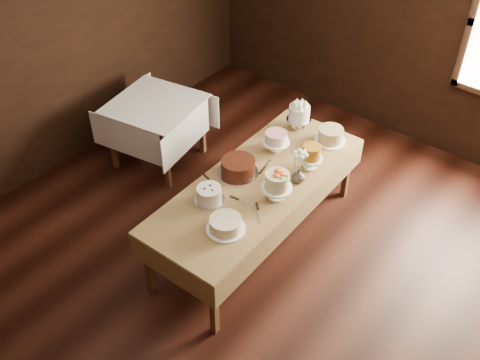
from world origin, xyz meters
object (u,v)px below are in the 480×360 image
cake_meringue (299,118)px  cake_server_c (267,164)px  side_table (155,110)px  cake_speckled (331,135)px  cake_chocolate (238,167)px  cake_server_a (246,203)px  cake_swirl (209,195)px  flower_vase (298,176)px  cake_server_e (213,184)px  cake_lattice (276,142)px  cake_server_b (260,216)px  cake_flowers (277,187)px  display_table (257,186)px  cake_cream (226,225)px  cake_caramel (311,158)px

cake_meringue → cake_server_c: size_ratio=1.24×
side_table → cake_speckled: size_ratio=3.08×
cake_meringue → cake_chocolate: bearing=-90.4°
cake_server_c → cake_server_a: bearing=-172.9°
side_table → cake_swirl: cake_swirl is taller
flower_vase → cake_speckled: bearing=99.0°
side_table → cake_server_e: size_ratio=4.39×
cake_lattice → cake_speckled: bearing=54.3°
cake_meringue → cake_server_b: 1.37m
cake_flowers → cake_server_c: cake_flowers is taller
cake_lattice → cake_server_c: bearing=-71.6°
cake_flowers → cake_swirl: 0.58m
cake_server_c → cake_lattice: bearing=6.5°
cake_speckled → cake_server_b: size_ratio=1.43×
side_table → cake_flowers: bearing=-10.4°
cake_speckled → cake_chocolate: bearing=-111.6°
display_table → cake_lattice: 0.53m
cake_server_b → cake_cream: bearing=-69.5°
cake_chocolate → cake_server_c: (0.13, 0.27, -0.07)m
cake_flowers → cake_server_c: (-0.34, 0.32, -0.12)m
cake_cream → cake_server_c: cake_cream is taller
cake_cream → flower_vase: 0.88m
cake_server_e → flower_vase: flower_vase is taller
cake_lattice → flower_vase: cake_lattice is taller
flower_vase → cake_lattice: bearing=150.5°
cake_swirl → cake_flowers: bearing=43.3°
cake_speckled → flower_vase: (0.11, -0.70, -0.00)m
cake_meringue → flower_vase: (0.48, -0.69, -0.06)m
cake_flowers → cake_server_b: (0.03, -0.28, -0.12)m
side_table → flower_vase: bearing=-1.3°
cake_swirl → cake_cream: (0.34, -0.18, -0.01)m
cake_caramel → flower_vase: cake_caramel is taller
cake_swirl → flower_vase: cake_swirl is taller
display_table → cake_server_c: (-0.08, 0.26, 0.06)m
cake_cream → flower_vase: flower_vase is taller
cake_meringue → cake_caramel: cake_meringue is taller
cake_cream → cake_server_c: 0.93m
cake_meringue → cake_server_a: size_ratio=1.24×
cake_chocolate → cake_flowers: 0.48m
display_table → cake_speckled: bearing=79.9°
cake_server_c → flower_vase: (0.36, -0.02, 0.06)m
cake_speckled → cake_lattice: (-0.33, -0.46, 0.02)m
cake_swirl → cake_server_c: size_ratio=1.14×
display_table → cake_caramel: cake_caramel is taller
cake_meringue → cake_flowers: size_ratio=1.06×
cake_cream → cake_server_a: size_ratio=1.56×
display_table → cake_speckled: size_ratio=6.88×
cake_speckled → flower_vase: size_ratio=2.66×
cake_lattice → cake_swirl: bearing=-90.3°
cake_chocolate → flower_vase: 0.55m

